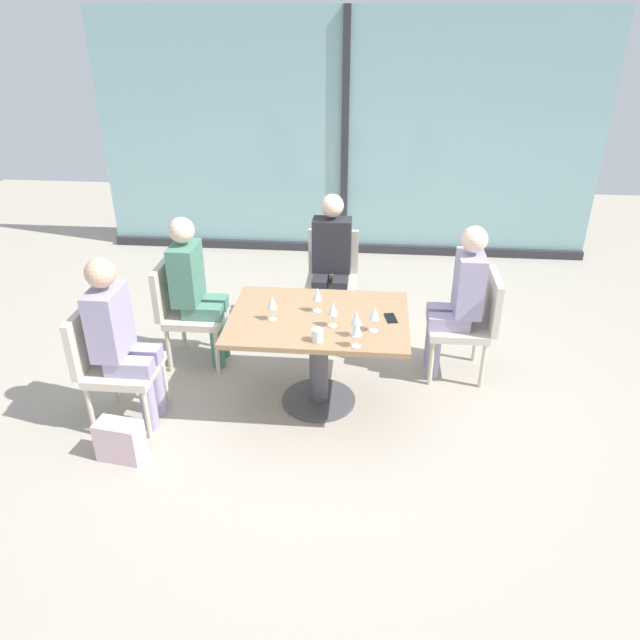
{
  "coord_description": "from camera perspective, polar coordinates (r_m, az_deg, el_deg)",
  "views": [
    {
      "loc": [
        0.36,
        -3.82,
        2.72
      ],
      "look_at": [
        0.0,
        0.1,
        0.65
      ],
      "focal_mm": 34.09,
      "sensor_mm": 36.0,
      "label": 1
    }
  ],
  "objects": [
    {
      "name": "ground_plane",
      "position": [
        4.7,
        -0.11,
        -7.6
      ],
      "size": [
        12.0,
        12.0,
        0.0
      ],
      "primitive_type": "plane",
      "color": "#A89E8E"
    },
    {
      "name": "window_wall_backdrop",
      "position": [
        7.18,
        2.36,
        15.61
      ],
      "size": [
        5.69,
        0.1,
        2.7
      ],
      "color": "#8CB7BC",
      "rests_on": "ground_plane"
    },
    {
      "name": "dining_table_main",
      "position": [
        4.4,
        -0.12,
        -1.73
      ],
      "size": [
        1.27,
        0.93,
        0.73
      ],
      "color": "#997551",
      "rests_on": "ground_plane"
    },
    {
      "name": "chair_near_window",
      "position": [
        5.59,
        1.13,
        4.32
      ],
      "size": [
        0.46,
        0.51,
        0.87
      ],
      "color": "beige",
      "rests_on": "ground_plane"
    },
    {
      "name": "chair_side_end",
      "position": [
        4.5,
        -19.17,
        -3.57
      ],
      "size": [
        0.5,
        0.46,
        0.87
      ],
      "color": "beige",
      "rests_on": "ground_plane"
    },
    {
      "name": "chair_far_left",
      "position": [
        5.1,
        -12.63,
        1.19
      ],
      "size": [
        0.5,
        0.46,
        0.87
      ],
      "color": "beige",
      "rests_on": "ground_plane"
    },
    {
      "name": "chair_far_right",
      "position": [
        4.93,
        13.97,
        0.08
      ],
      "size": [
        0.5,
        0.46,
        0.87
      ],
      "color": "beige",
      "rests_on": "ground_plane"
    },
    {
      "name": "person_near_window",
      "position": [
        5.41,
        1.07,
        5.84
      ],
      "size": [
        0.34,
        0.39,
        1.26
      ],
      "color": "#28282D",
      "rests_on": "ground_plane"
    },
    {
      "name": "person_side_end",
      "position": [
        4.36,
        -18.27,
        -1.38
      ],
      "size": [
        0.39,
        0.34,
        1.26
      ],
      "color": "#9E93B7",
      "rests_on": "ground_plane"
    },
    {
      "name": "person_far_left",
      "position": [
        4.98,
        -11.67,
        3.24
      ],
      "size": [
        0.39,
        0.34,
        1.26
      ],
      "color": "#4C7F6B",
      "rests_on": "ground_plane"
    },
    {
      "name": "person_far_right",
      "position": [
        4.83,
        12.96,
        2.28
      ],
      "size": [
        0.39,
        0.34,
        1.26
      ],
      "color": "#9E93B7",
      "rests_on": "ground_plane"
    },
    {
      "name": "wine_glass_0",
      "position": [
        4.23,
        -4.52,
        1.62
      ],
      "size": [
        0.07,
        0.07,
        0.18
      ],
      "color": "silver",
      "rests_on": "dining_table_main"
    },
    {
      "name": "wine_glass_1",
      "position": [
        4.34,
        -0.25,
        2.39
      ],
      "size": [
        0.07,
        0.07,
        0.18
      ],
      "color": "silver",
      "rests_on": "dining_table_main"
    },
    {
      "name": "wine_glass_2",
      "position": [
        3.89,
        3.47,
        -0.81
      ],
      "size": [
        0.07,
        0.07,
        0.18
      ],
      "color": "silver",
      "rests_on": "dining_table_main"
    },
    {
      "name": "wine_glass_3",
      "position": [
        4.01,
        3.43,
        0.13
      ],
      "size": [
        0.07,
        0.07,
        0.18
      ],
      "color": "silver",
      "rests_on": "dining_table_main"
    },
    {
      "name": "wine_glass_4",
      "position": [
        4.13,
        1.2,
        1.05
      ],
      "size": [
        0.07,
        0.07,
        0.18
      ],
      "color": "silver",
      "rests_on": "dining_table_main"
    },
    {
      "name": "wine_glass_5",
      "position": [
        4.09,
        5.12,
        0.6
      ],
      "size": [
        0.07,
        0.07,
        0.18
      ],
      "color": "silver",
      "rests_on": "dining_table_main"
    },
    {
      "name": "coffee_cup",
      "position": [
        3.99,
        -0.24,
        -1.43
      ],
      "size": [
        0.08,
        0.08,
        0.09
      ],
      "primitive_type": "cylinder",
      "color": "white",
      "rests_on": "dining_table_main"
    },
    {
      "name": "cell_phone_on_table",
      "position": [
        4.32,
        6.66,
        0.18
      ],
      "size": [
        0.1,
        0.16,
        0.01
      ],
      "primitive_type": "cube",
      "rotation": [
        0.0,
        0.0,
        0.2
      ],
      "color": "black",
      "rests_on": "dining_table_main"
    },
    {
      "name": "handbag_0",
      "position": [
        5.33,
        1.71,
        -1.2
      ],
      "size": [
        0.31,
        0.18,
        0.28
      ],
      "primitive_type": "cube",
      "rotation": [
        0.0,
        0.0,
        -0.07
      ],
      "color": "silver",
      "rests_on": "ground_plane"
    },
    {
      "name": "handbag_1",
      "position": [
        4.31,
        -18.25,
        -10.7
      ],
      "size": [
        0.32,
        0.2,
        0.28
      ],
      "primitive_type": "cube",
      "rotation": [
        0.0,
        0.0,
        -0.15
      ],
      "color": "beige",
      "rests_on": "ground_plane"
    }
  ]
}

